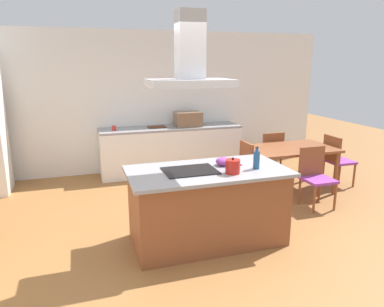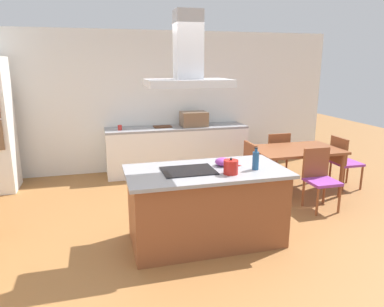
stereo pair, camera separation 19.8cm
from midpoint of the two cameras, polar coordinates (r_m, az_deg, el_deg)
name	(u,v)px [view 1 (the left image)]	position (r m, az deg, el deg)	size (l,w,h in m)	color
ground	(175,197)	(5.80, -3.71, -7.00)	(16.00, 16.00, 0.00)	#936033
wall_back	(151,102)	(7.16, -7.35, 8.12)	(7.20, 0.10, 2.70)	white
kitchen_island	(207,205)	(4.30, 1.15, -8.28)	(1.86, 0.96, 0.90)	brown
cooktop	(190,171)	(4.08, -1.69, -2.76)	(0.60, 0.44, 0.01)	black
tea_kettle	(233,166)	(4.00, 5.11, -2.07)	(0.22, 0.16, 0.18)	#B21E19
olive_oil_bottle	(256,159)	(4.20, 8.91, -0.95)	(0.07, 0.07, 0.26)	navy
mixing_bowl	(223,161)	(4.31, 3.67, -1.27)	(0.18, 0.18, 0.10)	purple
back_counter	(171,150)	(7.02, -4.12, 0.61)	(2.73, 0.62, 0.90)	white
countertop_microwave	(188,119)	(6.99, -1.50, 5.52)	(0.50, 0.38, 0.28)	brown
coffee_mug_red	(114,128)	(6.71, -13.17, 3.95)	(0.08, 0.08, 0.09)	red
cutting_board	(157,127)	(6.92, -6.48, 4.24)	(0.34, 0.24, 0.02)	#59331E
dining_table	(291,152)	(6.09, 14.57, 0.17)	(1.40, 0.90, 0.75)	brown
chair_at_left_end	(240,166)	(5.70, 6.65, -2.06)	(0.42, 0.42, 0.89)	purple
chair_facing_island	(315,173)	(5.60, 18.06, -2.99)	(0.42, 0.42, 0.89)	purple
chair_facing_back_wall	(270,152)	(6.68, 11.47, 0.17)	(0.42, 0.42, 0.89)	purple
chair_at_right_end	(336,157)	(6.65, 21.18, -0.58)	(0.42, 0.42, 0.89)	purple
range_hood	(190,63)	(3.91, -1.82, 14.26)	(0.90, 0.55, 0.78)	#ADADB2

